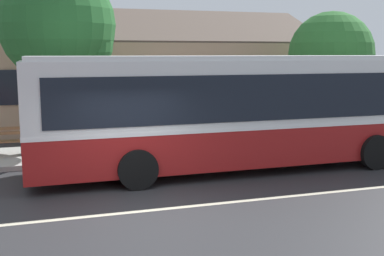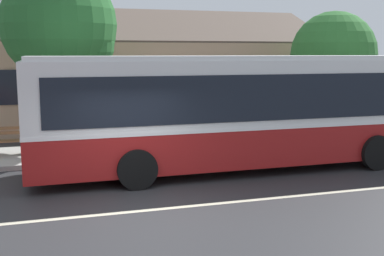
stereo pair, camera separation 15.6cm
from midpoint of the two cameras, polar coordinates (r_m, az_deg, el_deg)
The scene contains 7 objects.
ground_plane at distance 10.38m, azimuth -6.31°, elevation -9.78°, with size 300.00×300.00×0.00m, color #2D2D30.
sidewalk_far at distance 16.09m, azimuth -10.58°, elevation -2.86°, with size 60.00×3.00×0.15m, color #ADAAA3.
lane_divider_stripe at distance 10.37m, azimuth -6.31°, elevation -9.75°, with size 60.00×0.16×0.01m, color beige.
community_building at distance 23.16m, azimuth -14.52°, elevation 5.33°, with size 22.50×8.26×6.40m.
transit_bus at distance 13.76m, azimuth 5.57°, elevation 2.28°, with size 11.91×2.81×3.23m.
street_tree_primary at distance 19.55m, azimuth 15.92°, elevation 8.37°, with size 3.26×3.26×4.90m.
street_tree_secondary at distance 16.40m, azimuth -15.49°, elevation 11.27°, with size 3.74×3.74×6.07m.
Camera 1 is at (-1.98, -9.62, 3.31)m, focal length 45.00 mm.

